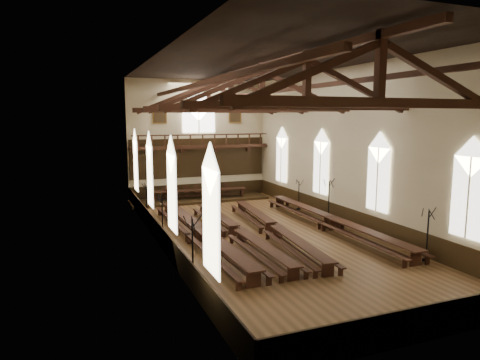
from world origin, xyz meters
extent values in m
plane|color=brown|center=(0.00, 0.00, 0.00)|extent=(26.00, 26.00, 0.00)
plane|color=beige|center=(0.00, 13.00, 5.00)|extent=(12.00, 0.00, 12.00)
plane|color=beige|center=(0.00, -13.00, 5.00)|extent=(12.00, 0.00, 12.00)
plane|color=beige|center=(-6.00, 0.00, 5.00)|extent=(0.00, 26.00, 26.00)
plane|color=beige|center=(6.00, 0.00, 5.00)|extent=(0.00, 26.00, 26.00)
plane|color=black|center=(0.00, 0.00, 10.00)|extent=(26.00, 26.00, 0.00)
cube|color=black|center=(0.00, 12.96, 0.60)|extent=(11.90, 0.08, 1.20)
cube|color=black|center=(0.00, -12.96, 0.60)|extent=(11.90, 0.08, 1.20)
cube|color=black|center=(-5.96, 0.00, 0.60)|extent=(0.08, 25.90, 1.20)
cube|color=black|center=(5.96, 0.00, 0.60)|extent=(0.08, 25.90, 1.20)
cube|color=white|center=(-5.90, -9.00, 3.40)|extent=(0.05, 1.80, 3.60)
cube|color=white|center=(-5.90, -9.00, 5.20)|extent=(0.05, 1.80, 1.80)
cylinder|color=beige|center=(-5.86, -9.00, 3.40)|extent=(0.08, 0.08, 3.60)
cube|color=white|center=(-5.90, -3.00, 3.40)|extent=(0.05, 1.80, 3.60)
cube|color=white|center=(-5.90, -3.00, 5.20)|extent=(0.05, 1.80, 1.80)
cylinder|color=beige|center=(-5.86, -3.00, 3.40)|extent=(0.08, 0.08, 3.60)
cube|color=white|center=(-5.90, 3.00, 3.40)|extent=(0.05, 1.80, 3.60)
cube|color=white|center=(-5.90, 3.00, 5.20)|extent=(0.05, 1.80, 1.80)
cylinder|color=beige|center=(-5.86, 3.00, 3.40)|extent=(0.08, 0.08, 3.60)
cube|color=white|center=(-5.90, 9.00, 3.40)|extent=(0.05, 1.80, 3.60)
cube|color=white|center=(-5.90, 9.00, 5.20)|extent=(0.05, 1.80, 1.80)
cylinder|color=beige|center=(-5.86, 9.00, 3.40)|extent=(0.08, 0.08, 3.60)
cube|color=white|center=(5.90, -9.00, 3.40)|extent=(0.05, 1.80, 3.60)
cube|color=white|center=(5.90, -9.00, 5.20)|extent=(0.05, 1.80, 1.80)
cylinder|color=beige|center=(5.86, -9.00, 3.40)|extent=(0.08, 0.08, 3.60)
cube|color=white|center=(5.90, -3.00, 3.40)|extent=(0.05, 1.80, 3.60)
cube|color=white|center=(5.90, -3.00, 5.20)|extent=(0.05, 1.80, 1.80)
cylinder|color=beige|center=(5.86, -3.00, 3.40)|extent=(0.08, 0.08, 3.60)
cube|color=white|center=(5.90, 3.00, 3.40)|extent=(0.05, 1.80, 3.60)
cube|color=white|center=(5.90, 3.00, 5.20)|extent=(0.05, 1.80, 1.80)
cylinder|color=beige|center=(5.86, 3.00, 3.40)|extent=(0.08, 0.08, 3.60)
cube|color=white|center=(5.90, 9.00, 3.40)|extent=(0.05, 1.80, 3.60)
cube|color=white|center=(5.90, 9.00, 5.20)|extent=(0.05, 1.80, 1.80)
cylinder|color=beige|center=(5.86, 9.00, 3.40)|extent=(0.08, 0.08, 3.60)
cube|color=white|center=(0.00, 12.90, 6.80)|extent=(2.80, 0.05, 2.40)
cube|color=white|center=(0.00, 12.90, 8.00)|extent=(2.80, 0.05, 2.80)
cylinder|color=beige|center=(0.00, 12.86, 6.80)|extent=(0.10, 0.10, 2.40)
cube|color=#331B10|center=(0.00, 12.35, 4.40)|extent=(11.80, 1.20, 0.20)
cube|color=black|center=(0.00, 12.94, 3.45)|extent=(11.80, 0.10, 3.30)
cube|color=#331B10|center=(0.00, 11.81, 5.45)|extent=(11.60, 0.12, 0.10)
cube|color=#331B10|center=(0.00, 11.81, 4.55)|extent=(11.60, 0.12, 0.10)
cube|color=#331B10|center=(-4.50, 12.75, 4.15)|extent=(0.35, 0.40, 0.50)
cube|color=#331B10|center=(-1.50, 12.75, 4.15)|extent=(0.35, 0.40, 0.50)
cube|color=#331B10|center=(1.50, 12.75, 4.15)|extent=(0.35, 0.40, 0.50)
cube|color=#331B10|center=(4.50, 12.75, 4.15)|extent=(0.35, 0.40, 0.50)
cube|color=brown|center=(-3.30, 12.91, 7.10)|extent=(1.15, 0.06, 1.45)
cube|color=black|center=(-3.30, 12.87, 7.10)|extent=(0.95, 0.04, 1.25)
cube|color=brown|center=(3.30, 12.91, 7.10)|extent=(1.15, 0.06, 1.45)
cube|color=black|center=(3.30, 12.87, 7.10)|extent=(0.95, 0.04, 1.25)
cube|color=#331B10|center=(0.00, -10.00, 7.40)|extent=(11.70, 0.35, 0.35)
cube|color=#331B10|center=(0.00, -10.00, 8.70)|extent=(0.30, 0.30, 2.40)
cube|color=#331B10|center=(-2.88, -10.00, 8.30)|extent=(5.44, 0.26, 2.40)
cube|color=#331B10|center=(2.88, -10.00, 8.30)|extent=(5.44, 0.26, 2.40)
cube|color=#331B10|center=(0.00, -5.00, 7.40)|extent=(11.70, 0.35, 0.35)
cube|color=#331B10|center=(0.00, -5.00, 8.70)|extent=(0.30, 0.30, 2.40)
cube|color=#331B10|center=(-2.88, -5.00, 8.30)|extent=(5.44, 0.26, 2.40)
cube|color=#331B10|center=(2.88, -5.00, 8.30)|extent=(5.44, 0.26, 2.40)
cube|color=#331B10|center=(0.00, 0.00, 7.40)|extent=(11.70, 0.35, 0.35)
cube|color=#331B10|center=(0.00, 0.00, 8.70)|extent=(0.30, 0.30, 2.40)
cube|color=#331B10|center=(-2.88, 0.00, 8.30)|extent=(5.44, 0.26, 2.40)
cube|color=#331B10|center=(2.88, 0.00, 8.30)|extent=(5.44, 0.26, 2.40)
cube|color=#331B10|center=(0.00, 5.00, 7.40)|extent=(11.70, 0.35, 0.35)
cube|color=#331B10|center=(0.00, 5.00, 8.70)|extent=(0.30, 0.30, 2.40)
cube|color=#331B10|center=(-2.88, 5.00, 8.30)|extent=(5.44, 0.26, 2.40)
cube|color=#331B10|center=(2.88, 5.00, 8.30)|extent=(5.44, 0.26, 2.40)
cube|color=#331B10|center=(0.00, 10.00, 7.40)|extent=(11.70, 0.35, 0.35)
cube|color=#331B10|center=(0.00, 10.00, 8.70)|extent=(0.30, 0.30, 2.40)
cube|color=#331B10|center=(-2.88, 10.00, 8.30)|extent=(5.44, 0.26, 2.40)
cube|color=#331B10|center=(2.88, 10.00, 8.30)|extent=(5.44, 0.26, 2.40)
cube|color=#331B10|center=(-3.36, 0.00, 8.70)|extent=(0.25, 25.70, 0.25)
cube|color=#331B10|center=(3.36, 0.00, 8.70)|extent=(0.25, 25.70, 0.25)
cube|color=#331B10|center=(0.00, 0.00, 9.70)|extent=(0.30, 25.70, 0.30)
cube|color=#331B10|center=(-3.72, -3.68, 0.78)|extent=(0.97, 7.68, 0.09)
cube|color=#331B10|center=(-3.72, -7.13, 0.37)|extent=(0.65, 0.10, 0.73)
cube|color=#331B10|center=(-3.72, -0.23, 0.37)|extent=(0.65, 0.10, 0.73)
cube|color=#331B10|center=(-3.72, -3.68, 0.27)|extent=(0.27, 6.79, 0.09)
cube|color=#331B10|center=(-4.40, -3.70, 0.46)|extent=(0.51, 7.67, 0.07)
cube|color=#331B10|center=(-4.40, -7.20, 0.21)|extent=(0.25, 0.08, 0.43)
cube|color=#331B10|center=(-4.40, -0.19, 0.21)|extent=(0.25, 0.08, 0.43)
cube|color=#331B10|center=(-3.04, -3.66, 0.46)|extent=(0.51, 7.67, 0.07)
cube|color=#331B10|center=(-3.04, -7.16, 0.21)|extent=(0.25, 0.08, 0.43)
cube|color=#331B10|center=(-3.04, -0.16, 0.21)|extent=(0.25, 0.08, 0.43)
cube|color=#331B10|center=(-3.72, 3.72, 0.78)|extent=(0.97, 7.68, 0.09)
cube|color=#331B10|center=(-3.72, 0.27, 0.37)|extent=(0.65, 0.10, 0.73)
cube|color=#331B10|center=(-3.72, 7.17, 0.37)|extent=(0.65, 0.10, 0.73)
cube|color=#331B10|center=(-3.72, 3.72, 0.27)|extent=(0.27, 6.79, 0.09)
cube|color=#331B10|center=(-4.40, 3.70, 0.46)|extent=(0.51, 7.67, 0.07)
cube|color=#331B10|center=(-4.40, 0.20, 0.21)|extent=(0.25, 0.08, 0.43)
cube|color=#331B10|center=(-4.40, 7.21, 0.21)|extent=(0.25, 0.08, 0.43)
cube|color=#331B10|center=(-3.04, 3.74, 0.46)|extent=(0.51, 7.67, 0.07)
cube|color=#331B10|center=(-3.04, 0.24, 0.21)|extent=(0.25, 0.08, 0.43)
cube|color=#331B10|center=(-3.04, 7.24, 0.21)|extent=(0.25, 0.08, 0.43)
cube|color=#331B10|center=(-1.62, -4.08, 0.68)|extent=(0.70, 6.66, 0.08)
cube|color=#331B10|center=(-1.62, -7.07, 0.32)|extent=(0.57, 0.08, 0.64)
cube|color=#331B10|center=(-1.62, -1.08, 0.32)|extent=(0.57, 0.08, 0.64)
cube|color=#331B10|center=(-1.62, -4.08, 0.24)|extent=(0.10, 5.90, 0.08)
cube|color=#331B10|center=(-2.21, -4.07, 0.40)|extent=(0.30, 6.66, 0.06)
cube|color=#331B10|center=(-2.21, -7.12, 0.19)|extent=(0.21, 0.07, 0.37)
cube|color=#331B10|center=(-2.21, -1.03, 0.19)|extent=(0.21, 0.07, 0.37)
cube|color=#331B10|center=(-1.04, -4.08, 0.40)|extent=(0.30, 6.66, 0.06)
cube|color=#331B10|center=(-1.04, -7.12, 0.19)|extent=(0.21, 0.07, 0.37)
cube|color=#331B10|center=(-1.04, -1.04, 0.19)|extent=(0.21, 0.07, 0.37)
cube|color=#331B10|center=(-1.62, 3.32, 0.68)|extent=(0.70, 6.66, 0.08)
cube|color=#331B10|center=(-1.62, 0.33, 0.32)|extent=(0.57, 0.08, 0.64)
cube|color=#331B10|center=(-1.62, 6.32, 0.32)|extent=(0.57, 0.08, 0.64)
cube|color=#331B10|center=(-1.62, 3.32, 0.24)|extent=(0.10, 5.90, 0.08)
cube|color=#331B10|center=(-2.21, 3.33, 0.40)|extent=(0.30, 6.66, 0.06)
cube|color=#331B10|center=(-2.21, 0.28, 0.19)|extent=(0.21, 0.07, 0.37)
cube|color=#331B10|center=(-2.21, 6.37, 0.19)|extent=(0.21, 0.07, 0.37)
cube|color=#331B10|center=(-1.04, 3.32, 0.40)|extent=(0.30, 6.66, 0.06)
cube|color=#331B10|center=(-1.04, 0.28, 0.19)|extent=(0.21, 0.07, 0.37)
cube|color=#331B10|center=(-1.04, 6.36, 0.19)|extent=(0.21, 0.07, 0.37)
cube|color=#331B10|center=(0.66, -4.16, 0.69)|extent=(1.34, 6.81, 0.08)
cube|color=#331B10|center=(0.66, -7.21, 0.32)|extent=(0.58, 0.13, 0.65)
cube|color=#331B10|center=(0.66, -1.12, 0.32)|extent=(0.58, 0.13, 0.65)
cube|color=#331B10|center=(0.66, -4.16, 0.24)|extent=(0.67, 5.98, 0.08)
cube|color=#331B10|center=(0.07, -4.11, 0.41)|extent=(0.94, 6.77, 0.06)
cube|color=#331B10|center=(0.07, -7.20, 0.19)|extent=(0.22, 0.09, 0.38)
cube|color=#331B10|center=(0.07, -1.01, 0.19)|extent=(0.22, 0.09, 0.38)
cube|color=#331B10|center=(1.26, -4.22, 0.41)|extent=(0.94, 6.77, 0.06)
cube|color=#331B10|center=(1.26, -7.32, 0.19)|extent=(0.22, 0.09, 0.38)
cube|color=#331B10|center=(1.26, -1.13, 0.19)|extent=(0.22, 0.09, 0.38)
cube|color=#331B10|center=(0.66, 3.24, 0.69)|extent=(1.34, 6.81, 0.08)
cube|color=#331B10|center=(0.66, 0.19, 0.32)|extent=(0.58, 0.13, 0.65)
cube|color=#331B10|center=(0.66, 6.28, 0.32)|extent=(0.58, 0.13, 0.65)
cube|color=#331B10|center=(0.66, 3.24, 0.24)|extent=(0.67, 5.98, 0.08)
cube|color=#331B10|center=(0.07, 3.29, 0.41)|extent=(0.94, 6.77, 0.06)
cube|color=#331B10|center=(0.07, 0.20, 0.19)|extent=(0.22, 0.09, 0.38)
cube|color=#331B10|center=(0.07, 6.39, 0.19)|extent=(0.22, 0.09, 0.38)
cube|color=#331B10|center=(1.26, 3.18, 0.41)|extent=(0.94, 6.77, 0.06)
cube|color=#331B10|center=(1.26, 0.08, 0.19)|extent=(0.22, 0.09, 0.38)
cube|color=#331B10|center=(1.26, 6.27, 0.19)|extent=(0.22, 0.09, 0.38)
cube|color=#331B10|center=(4.59, -4.12, 0.77)|extent=(0.82, 7.60, 0.09)
cube|color=#331B10|center=(4.59, -7.54, 0.36)|extent=(0.65, 0.09, 0.73)
cube|color=#331B10|center=(4.59, -0.70, 0.36)|extent=(0.65, 0.09, 0.73)
cube|color=#331B10|center=(4.59, -4.12, 0.27)|extent=(0.14, 6.73, 0.09)
cube|color=#331B10|center=(3.92, -4.12, 0.46)|extent=(0.36, 7.60, 0.07)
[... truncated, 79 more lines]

